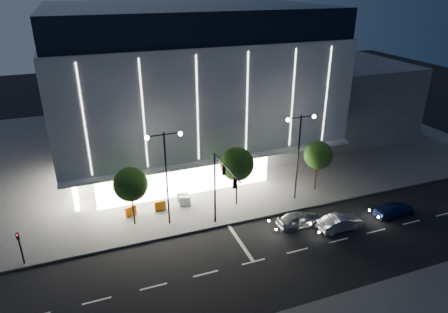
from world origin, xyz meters
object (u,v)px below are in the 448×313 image
barrier_b (185,202)px  car_third (394,209)px  traffic_mast (220,181)px  tree_right (318,157)px  barrier_d (183,197)px  tree_mid (237,166)px  car_second (340,222)px  street_lamp_west (166,166)px  ped_signal_far (20,245)px  barrier_c (160,206)px  street_lamp_east (299,145)px  car_lead (300,220)px  barrier_a (131,211)px  tree_left (131,186)px

barrier_b → car_third: bearing=-6.9°
traffic_mast → tree_right: 12.63m
car_third → barrier_d: car_third is taller
tree_mid → car_second: tree_mid is taller
street_lamp_west → car_third: street_lamp_west is taller
ped_signal_far → car_second: (26.13, -4.57, -1.19)m
tree_right → barrier_c: (-16.32, 1.49, -3.23)m
ped_signal_far → tree_right: size_ratio=0.54×
traffic_mast → barrier_b: traffic_mast is taller
street_lamp_east → tree_mid: (-5.97, 1.02, -1.62)m
traffic_mast → car_second: traffic_mast is taller
tree_mid → car_lead: (3.93, -5.45, -3.61)m
traffic_mast → barrier_a: (-7.10, 5.17, -4.38)m
street_lamp_west → tree_mid: 7.28m
ped_signal_far → barrier_b: (14.15, 3.92, -1.24)m
street_lamp_west → car_third: bearing=-16.2°
barrier_c → ped_signal_far: bearing=-162.4°
traffic_mast → street_lamp_east: (9.00, 2.66, 0.93)m
barrier_b → barrier_c: same height
traffic_mast → street_lamp_east: size_ratio=0.79×
tree_mid → car_second: bearing=-45.0°
car_second → street_lamp_west: bearing=65.2°
traffic_mast → street_lamp_west: size_ratio=0.79×
tree_mid → barrier_c: (-7.32, 1.49, -3.68)m
car_second → barrier_b: 14.69m
barrier_a → car_second: bearing=-47.6°
street_lamp_east → barrier_c: street_lamp_east is taller
barrier_b → barrier_d: bearing=107.7°
tree_mid → car_third: tree_mid is taller
barrier_c → barrier_d: same height
tree_mid → car_third: (13.27, -6.91, -3.72)m
street_lamp_east → tree_left: bearing=176.3°
tree_mid → tree_right: bearing=-0.0°
street_lamp_west → tree_left: size_ratio=1.57×
tree_left → tree_mid: tree_mid is taller
street_lamp_east → tree_mid: 6.27m
traffic_mast → barrier_d: (-1.85, 5.96, -4.38)m
tree_mid → car_lead: bearing=-54.2°
tree_left → barrier_a: tree_left is taller
ped_signal_far → barrier_c: ped_signal_far is taller
tree_left → tree_mid: size_ratio=0.93×
tree_left → tree_right: bearing=-0.0°
street_lamp_west → car_second: size_ratio=2.14×
street_lamp_west → barrier_c: (-0.30, 2.51, -5.31)m
car_third → tree_left: bearing=70.6°
street_lamp_west → car_second: street_lamp_west is taller
barrier_c → barrier_a: bearing=178.9°
car_third → barrier_a: (-23.40, 8.39, 0.04)m
traffic_mast → barrier_c: 8.02m
car_lead → street_lamp_east: bearing=-23.7°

